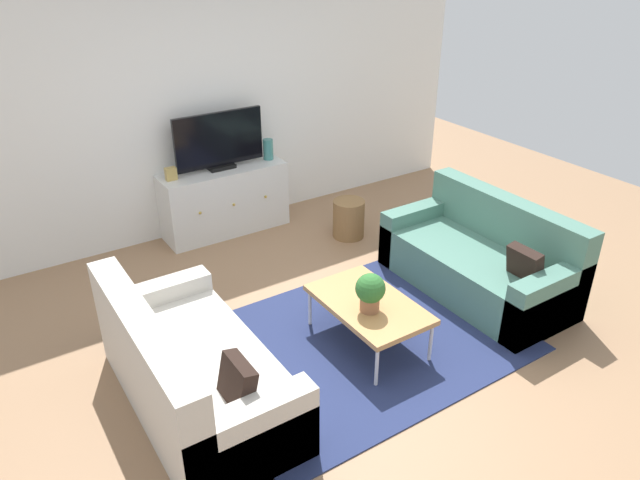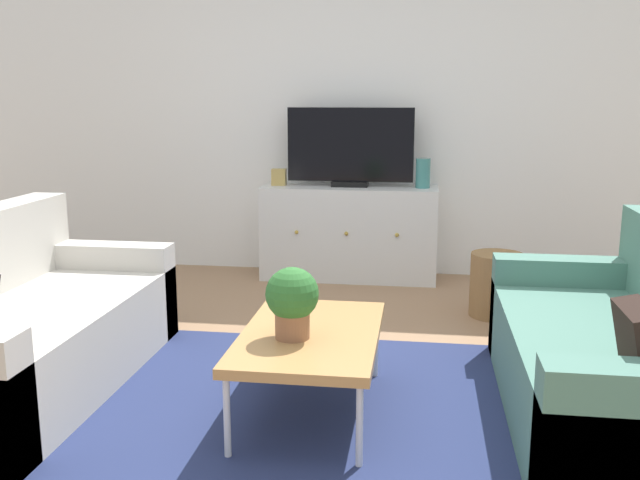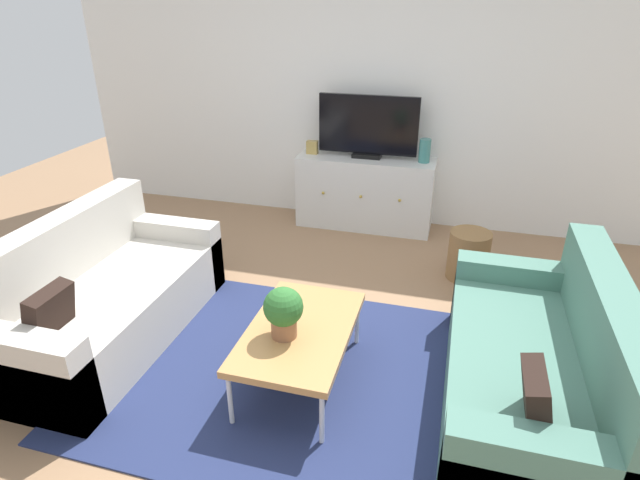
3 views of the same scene
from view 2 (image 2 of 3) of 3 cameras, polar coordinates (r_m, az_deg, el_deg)
name	(u,v)px [view 2 (image 2 of 3)]	position (r m, az deg, el deg)	size (l,w,h in m)	color
ground_plane	(307,395)	(3.48, -1.04, -12.41)	(10.00, 10.00, 0.00)	#997251
wall_back	(358,104)	(5.71, 3.12, 10.91)	(6.40, 0.12, 2.70)	white
area_rug	(302,407)	(3.34, -1.47, -13.35)	(2.50, 1.90, 0.01)	navy
couch_left_side	(13,332)	(3.78, -23.55, -6.86)	(0.86, 1.74, 0.85)	beige
couch_right_side	(632,364)	(3.36, 23.91, -9.14)	(0.86, 1.74, 0.85)	#4C7A6B
coffee_table	(310,338)	(3.16, -0.77, -7.91)	(0.60, 0.98, 0.39)	#B7844C
potted_plant	(292,299)	(3.02, -2.26, -4.81)	(0.23, 0.23, 0.31)	#936042
tv_console	(349,233)	(5.53, 2.39, 0.61)	(1.36, 0.47, 0.72)	silver
flat_screen_tv	(350,147)	(5.47, 2.47, 7.49)	(0.97, 0.16, 0.60)	black
glass_vase	(423,173)	(5.44, 8.32, 5.36)	(0.11, 0.11, 0.23)	teal
mantel_clock	(279,177)	(5.55, -3.34, 5.10)	(0.11, 0.07, 0.13)	tan
wicker_basket	(496,285)	(4.74, 14.05, -3.53)	(0.34, 0.34, 0.42)	olive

